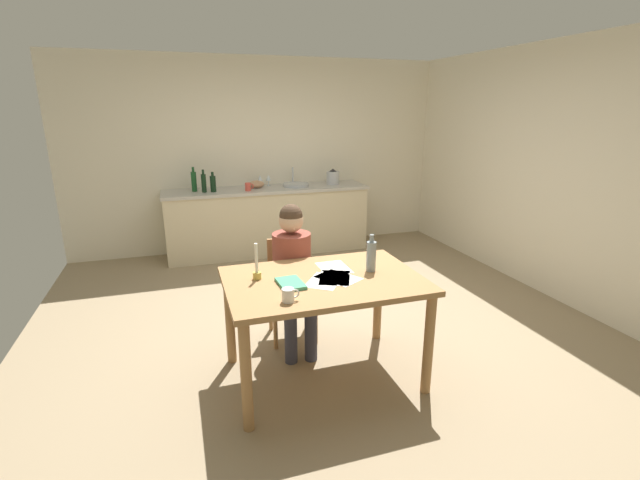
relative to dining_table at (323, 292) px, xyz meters
The scene contains 24 objects.
ground_plane 1.13m from the dining_table, 75.43° to the left, with size 5.20×5.20×0.04m, color #937F60.
wall_back 3.53m from the dining_table, 86.29° to the left, with size 5.20×0.12×2.60m, color silver.
wall_right 3.02m from the dining_table, 17.01° to the left, with size 0.12×5.20×2.60m, color silver.
kitchen_counter 3.12m from the dining_table, 85.86° to the left, with size 2.73×0.64×0.90m.
dining_table is the anchor object (origin of this frame).
chair_at_table 0.74m from the dining_table, 95.20° to the left, with size 0.43×0.43×0.85m.
person_seated 0.57m from the dining_table, 97.67° to the left, with size 0.35×0.61×1.19m.
coffee_mug 0.47m from the dining_table, 137.20° to the right, with size 0.11×0.08×0.09m.
candlestick 0.50m from the dining_table, 163.71° to the left, with size 0.06×0.06×0.26m.
book_magazine 0.28m from the dining_table, 168.48° to the right, with size 0.16×0.24×0.02m, color #41916C.
paper_letter 0.15m from the dining_table, 14.75° to the right, with size 0.21×0.30×0.00m, color white.
paper_bill 0.12m from the dining_table, 102.07° to the right, with size 0.21×0.30×0.00m, color white.
paper_envelope 0.25m from the dining_table, 51.16° to the left, with size 0.21×0.30×0.00m, color white.
paper_receipt 0.13m from the dining_table, 13.76° to the right, with size 0.21×0.30×0.00m, color white.
wine_bottle_on_table 0.44m from the dining_table, ahead, with size 0.07×0.07×0.28m.
sink_unit 3.18m from the dining_table, 78.57° to the left, with size 0.36×0.36×0.24m.
bottle_oil 3.23m from the dining_table, 102.93° to the left, with size 0.07×0.07×0.31m.
bottle_vinegar 3.11m from the dining_table, 101.24° to the left, with size 0.06×0.06×0.29m.
bottle_wine_red 3.08m from the dining_table, 99.17° to the left, with size 0.07×0.07×0.25m.
mixing_bowl 3.17m from the dining_table, 88.36° to the left, with size 0.21×0.21×0.10m, color tan.
stovetop_kettle 3.33m from the dining_table, 69.40° to the left, with size 0.18×0.18×0.22m.
wine_glass_near_sink 3.28m from the dining_table, 85.11° to the left, with size 0.07×0.07×0.15m.
wine_glass_by_kettle 3.27m from the dining_table, 87.15° to the left, with size 0.07×0.07×0.15m.
teacup_on_counter 2.97m from the dining_table, 90.99° to the left, with size 0.11×0.07×0.11m.
Camera 1 is at (-1.15, -3.64, 1.94)m, focal length 24.97 mm.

